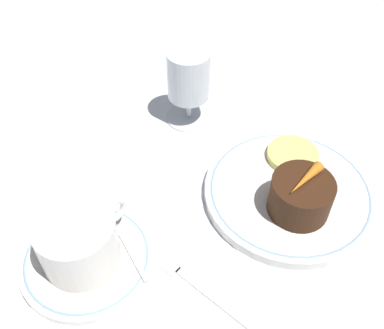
{
  "coord_description": "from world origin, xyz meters",
  "views": [
    {
      "loc": [
        -0.34,
        -0.21,
        0.46
      ],
      "look_at": [
        -0.05,
        0.05,
        0.04
      ],
      "focal_mm": 42.0,
      "sensor_mm": 36.0,
      "label": 1
    }
  ],
  "objects": [
    {
      "name": "spoon",
      "position": [
        -0.17,
        0.06,
        0.01
      ],
      "size": [
        0.05,
        0.12,
        0.0
      ],
      "color": "silver",
      "rests_on": "saucer"
    },
    {
      "name": "wine_glass",
      "position": [
        0.05,
        0.14,
        0.07
      ],
      "size": [
        0.07,
        0.07,
        0.12
      ],
      "color": "silver",
      "rests_on": "ground_plane"
    },
    {
      "name": "pineapple_slice",
      "position": [
        0.07,
        -0.03,
        0.02
      ],
      "size": [
        0.07,
        0.07,
        0.01
      ],
      "color": "#EFE075",
      "rests_on": "dinner_plate"
    },
    {
      "name": "carrot_garnish",
      "position": [
        0.0,
        -0.08,
        0.07
      ],
      "size": [
        0.06,
        0.02,
        0.01
      ],
      "color": "orange",
      "rests_on": "dessert_cake"
    },
    {
      "name": "fork",
      "position": [
        -0.16,
        -0.04,
        0.0
      ],
      "size": [
        0.02,
        0.17,
        0.01
      ],
      "color": "silver",
      "rests_on": "ground_plane"
    },
    {
      "name": "ground_plane",
      "position": [
        0.0,
        0.0,
        0.0
      ],
      "size": [
        3.0,
        3.0,
        0.0
      ],
      "primitive_type": "plane",
      "color": "white"
    },
    {
      "name": "dessert_cake",
      "position": [
        0.0,
        -0.08,
        0.04
      ],
      "size": [
        0.08,
        0.08,
        0.05
      ],
      "color": "#381E0F",
      "rests_on": "dinner_plate"
    },
    {
      "name": "coffee_cup",
      "position": [
        -0.22,
        0.06,
        0.05
      ],
      "size": [
        0.11,
        0.09,
        0.07
      ],
      "color": "white",
      "rests_on": "saucer"
    },
    {
      "name": "dinner_plate",
      "position": [
        0.02,
        -0.06,
        0.01
      ],
      "size": [
        0.22,
        0.22,
        0.01
      ],
      "color": "white",
      "rests_on": "ground_plane"
    },
    {
      "name": "saucer",
      "position": [
        -0.22,
        0.06,
        0.01
      ],
      "size": [
        0.16,
        0.16,
        0.01
      ],
      "color": "white",
      "rests_on": "ground_plane"
    }
  ]
}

